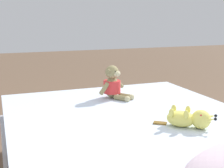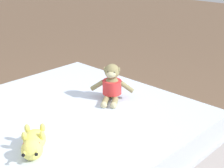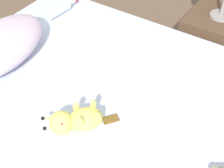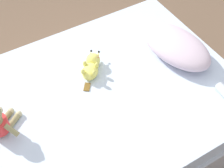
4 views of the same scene
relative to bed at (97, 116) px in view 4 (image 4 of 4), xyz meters
name	(u,v)px [view 4 (image 4 of 4)]	position (x,y,z in m)	size (l,w,h in m)	color
ground_plane	(98,132)	(0.00, 0.00, -0.23)	(16.00, 16.00, 0.00)	brown
bed	(97,116)	(0.00, 0.00, 0.00)	(1.44, 2.01, 0.46)	#B2B2B7
pillow	(176,46)	(-0.04, 0.70, 0.32)	(0.63, 0.42, 0.17)	silver
plush_yellow_creature	(91,66)	(-0.21, 0.09, 0.28)	(0.29, 0.26, 0.10)	#EAE066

